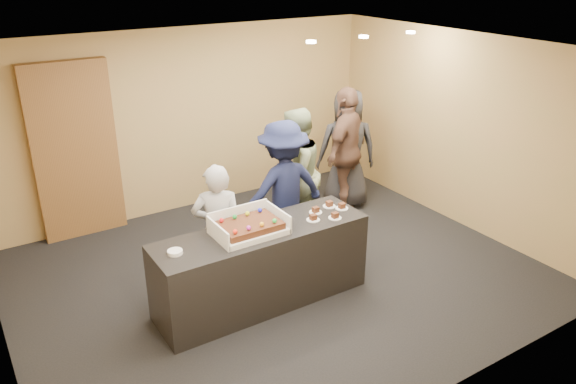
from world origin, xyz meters
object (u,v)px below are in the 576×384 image
object	(u,v)px
person_sage_man	(295,175)
serving_counter	(262,266)
storage_cabinet	(75,152)
sheet_cake	(249,225)
person_navy_man	(283,189)
person_dark_suit	(347,149)
plate_stack	(175,252)
cake_box	(248,228)
person_server_grey	(218,230)
person_brown_extra	(346,151)

from	to	relation	value
person_sage_man	serving_counter	bearing A→B (deg)	20.14
storage_cabinet	sheet_cake	size ratio (longest dim) A/B	3.75
sheet_cake	storage_cabinet	bearing A→B (deg)	111.28
person_sage_man	person_navy_man	world-z (taller)	person_sage_man
storage_cabinet	person_dark_suit	size ratio (longest dim) A/B	1.31
person_sage_man	storage_cabinet	bearing A→B (deg)	-58.05
sheet_cake	person_dark_suit	size ratio (longest dim) A/B	0.35
sheet_cake	person_dark_suit	bearing A→B (deg)	32.02
storage_cabinet	plate_stack	world-z (taller)	storage_cabinet
storage_cabinet	person_dark_suit	bearing A→B (deg)	-18.22
cake_box	person_server_grey	world-z (taller)	person_server_grey
person_navy_man	person_brown_extra	world-z (taller)	person_brown_extra
person_sage_man	person_navy_man	size ratio (longest dim) A/B	1.01
storage_cabinet	person_server_grey	distance (m)	2.56
person_navy_man	serving_counter	bearing A→B (deg)	49.37
person_sage_man	person_brown_extra	distance (m)	1.14
plate_stack	person_server_grey	size ratio (longest dim) A/B	0.10
cake_box	person_server_grey	bearing A→B (deg)	110.01
person_server_grey	person_navy_man	bearing A→B (deg)	-135.44
plate_stack	person_server_grey	world-z (taller)	person_server_grey
person_dark_suit	person_navy_man	bearing A→B (deg)	51.92
person_brown_extra	sheet_cake	bearing A→B (deg)	3.20
cake_box	sheet_cake	world-z (taller)	cake_box
cake_box	person_brown_extra	bearing A→B (deg)	30.48
plate_stack	person_navy_man	size ratio (longest dim) A/B	0.08
person_sage_man	sheet_cake	bearing A→B (deg)	16.87
serving_counter	person_brown_extra	distance (m)	2.77
storage_cabinet	cake_box	world-z (taller)	storage_cabinet
sheet_cake	cake_box	bearing A→B (deg)	88.99
person_dark_suit	sheet_cake	bearing A→B (deg)	58.87
serving_counter	person_brown_extra	xyz separation A→B (m)	(2.29, 1.46, 0.50)
person_navy_man	person_sage_man	bearing A→B (deg)	-137.33
person_dark_suit	person_server_grey	bearing A→B (deg)	49.83
storage_cabinet	person_brown_extra	size ratio (longest dim) A/B	1.26
person_sage_man	person_dark_suit	bearing A→B (deg)	175.33
sheet_cake	plate_stack	xyz separation A→B (m)	(-0.83, 0.01, -0.08)
person_sage_man	person_dark_suit	world-z (taller)	person_dark_suit
storage_cabinet	person_navy_man	bearing A→B (deg)	-43.56
storage_cabinet	cake_box	distance (m)	2.99
person_navy_man	plate_stack	bearing A→B (deg)	28.25
person_brown_extra	person_dark_suit	distance (m)	0.18
person_sage_man	person_brown_extra	xyz separation A→B (m)	(1.10, 0.30, 0.05)
plate_stack	person_brown_extra	bearing A→B (deg)	23.96
plate_stack	person_brown_extra	distance (m)	3.58
sheet_cake	person_navy_man	distance (m)	1.29
sheet_cake	person_server_grey	bearing A→B (deg)	108.81
serving_counter	person_dark_suit	world-z (taller)	person_dark_suit
cake_box	person_navy_man	distance (m)	1.26
sheet_cake	person_navy_man	bearing A→B (deg)	41.62
person_sage_man	plate_stack	bearing A→B (deg)	3.88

